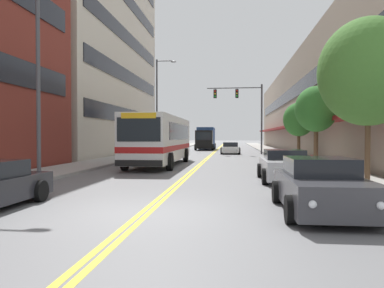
{
  "coord_description": "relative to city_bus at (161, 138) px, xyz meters",
  "views": [
    {
      "loc": [
        2.14,
        -9.12,
        1.89
      ],
      "look_at": [
        -0.72,
        17.31,
        1.34
      ],
      "focal_mm": 35.0,
      "sensor_mm": 36.0,
      "label": 1
    }
  ],
  "objects": [
    {
      "name": "centre_line",
      "position": [
        2.55,
        21.91,
        -1.76
      ],
      "size": [
        0.34,
        106.0,
        0.01
      ],
      "color": "yellow",
      "rests_on": "ground_plane"
    },
    {
      "name": "car_beige_parked_left_mid",
      "position": [
        -1.89,
        12.03,
        -1.1
      ],
      "size": [
        2.01,
        4.71,
        1.43
      ],
      "color": "#BCAD89",
      "rests_on": "ground_plane"
    },
    {
      "name": "car_dark_grey_parked_right_foreground",
      "position": [
        6.86,
        -14.71,
        -1.13
      ],
      "size": [
        2.06,
        4.28,
        1.36
      ],
      "color": "#38383D",
      "rests_on": "ground_plane"
    },
    {
      "name": "street_tree_right_far",
      "position": [
        10.03,
        6.84,
        1.47
      ],
      "size": [
        2.49,
        2.49,
        4.48
      ],
      "color": "brown",
      "rests_on": "sidewalk_right"
    },
    {
      "name": "street_lamp_left_far",
      "position": [
        -2.52,
        12.22,
        3.71
      ],
      "size": [
        2.03,
        0.28,
        9.46
      ],
      "color": "#47474C",
      "rests_on": "ground_plane"
    },
    {
      "name": "sidewalk_right",
      "position": [
        9.54,
        21.91,
        -1.69
      ],
      "size": [
        2.98,
        106.0,
        0.15
      ],
      "color": "#9E9B96",
      "rests_on": "ground_plane"
    },
    {
      "name": "street_tree_right_near",
      "position": [
        9.3,
        -10.81,
        2.32
      ],
      "size": [
        3.36,
        3.36,
        5.8
      ],
      "color": "brown",
      "rests_on": "sidewalk_right"
    },
    {
      "name": "sidewalk_left",
      "position": [
        -4.44,
        21.91,
        -1.69
      ],
      "size": [
        2.98,
        106.0,
        0.15
      ],
      "color": "#9E9B96",
      "rests_on": "ground_plane"
    },
    {
      "name": "traffic_signal_mast",
      "position": [
        5.89,
        15.72,
        3.44
      ],
      "size": [
        5.86,
        0.38,
        7.36
      ],
      "color": "#47474C",
      "rests_on": "ground_plane"
    },
    {
      "name": "storefront_row_right",
      "position": [
        15.27,
        21.91,
        3.6
      ],
      "size": [
        9.1,
        68.0,
        10.75
      ],
      "color": "gray",
      "rests_on": "ground_plane"
    },
    {
      "name": "street_tree_right_mid",
      "position": [
        9.49,
        -1.97,
        1.68
      ],
      "size": [
        2.41,
        2.41,
        4.64
      ],
      "color": "brown",
      "rests_on": "sidewalk_right"
    },
    {
      "name": "car_white_moving_lead",
      "position": [
        4.49,
        16.14,
        -1.18
      ],
      "size": [
        2.07,
        4.2,
        1.23
      ],
      "color": "white",
      "rests_on": "ground_plane"
    },
    {
      "name": "street_lamp_left_near",
      "position": [
        -2.53,
        -10.51,
        3.52
      ],
      "size": [
        1.92,
        0.28,
        9.12
      ],
      "color": "#47474C",
      "rests_on": "ground_plane"
    },
    {
      "name": "car_silver_parked_right_mid",
      "position": [
        6.88,
        -8.09,
        -1.14
      ],
      "size": [
        2.08,
        4.4,
        1.32
      ],
      "color": "#B7B7BC",
      "rests_on": "ground_plane"
    },
    {
      "name": "box_truck",
      "position": [
        0.94,
        28.44,
        -0.15
      ],
      "size": [
        2.59,
        7.61,
        3.14
      ],
      "color": "black",
      "rests_on": "ground_plane"
    },
    {
      "name": "ground_plane",
      "position": [
        2.55,
        21.91,
        -1.77
      ],
      "size": [
        240.0,
        240.0,
        0.0
      ],
      "primitive_type": "plane",
      "color": "slate"
    },
    {
      "name": "fire_hydrant",
      "position": [
        8.5,
        -5.65,
        -1.21
      ],
      "size": [
        0.34,
        0.26,
        0.83
      ],
      "color": "red",
      "rests_on": "sidewalk_right"
    },
    {
      "name": "city_bus",
      "position": [
        0.0,
        0.0,
        0.0
      ],
      "size": [
        2.84,
        11.53,
        3.12
      ],
      "color": "silver",
      "rests_on": "ground_plane"
    },
    {
      "name": "office_tower_left",
      "position": [
        -12.17,
        14.43,
        10.34
      ],
      "size": [
        12.08,
        26.55,
        24.21
      ],
      "color": "beige",
      "rests_on": "ground_plane"
    }
  ]
}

